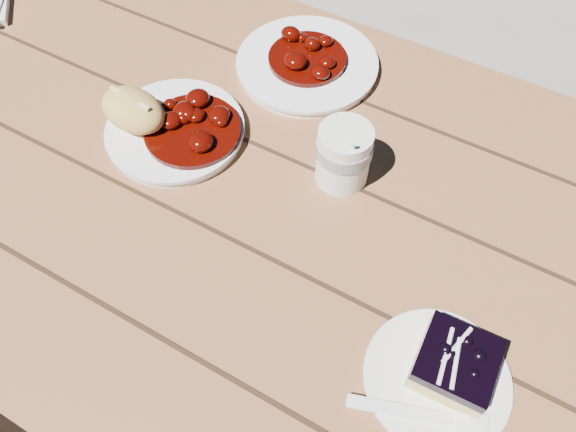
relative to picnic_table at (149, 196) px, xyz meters
The scene contains 11 objects.
ground 0.59m from the picnic_table, 90.00° to the left, with size 60.00×60.00×0.00m, color gray.
picnic_table is the anchor object (origin of this frame).
main_plate 0.19m from the picnic_table, 29.23° to the left, with size 0.20×0.20×0.02m, color white.
goulash_stew 0.22m from the picnic_table, 23.56° to the left, with size 0.14×0.14×0.04m, color #400602, non-canonical shape.
bread_roll 0.21m from the picnic_table, 57.76° to the left, with size 0.11×0.07×0.06m, color #E1AD56.
dessert_plate 0.59m from the picnic_table, 12.81° to the right, with size 0.16×0.16×0.01m, color white.
blueberry_cake 0.60m from the picnic_table, 11.12° to the right, with size 0.09×0.09×0.05m.
fork_dessert 0.59m from the picnic_table, 18.77° to the right, with size 0.03×0.16×0.01m, color white, non-canonical shape.
coffee_cup 0.39m from the picnic_table, 15.44° to the left, with size 0.08×0.08×0.09m, color white.
second_plate 0.36m from the picnic_table, 57.36° to the left, with size 0.23×0.23×0.02m, color white.
second_stew 0.37m from the picnic_table, 57.36° to the left, with size 0.13×0.13×0.04m, color #400602, non-canonical shape.
Camera 1 is at (0.50, -0.38, 1.40)m, focal length 35.00 mm.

